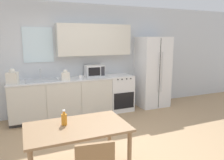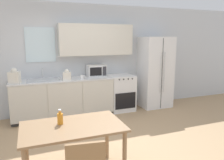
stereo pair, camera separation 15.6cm
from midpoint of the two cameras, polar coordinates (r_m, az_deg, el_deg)
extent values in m
plane|color=tan|center=(4.09, -2.36, -16.26)|extent=(12.00, 12.00, 0.00)
cube|color=silver|center=(5.56, -8.94, 5.42)|extent=(12.00, 0.06, 2.70)
cube|color=silver|center=(5.39, -17.41, 8.77)|extent=(0.67, 0.04, 0.80)
cube|color=beige|center=(5.48, -3.32, 10.44)|extent=(1.84, 0.32, 0.75)
cube|color=#333333|center=(5.48, -11.61, -8.83)|extent=(2.33, 0.56, 0.08)
cube|color=beige|center=(5.32, -11.74, -4.39)|extent=(2.33, 0.62, 0.82)
cube|color=beige|center=(4.95, -20.06, -5.96)|extent=(0.76, 0.01, 0.80)
cube|color=beige|center=(5.02, -11.15, -5.29)|extent=(0.76, 0.01, 0.80)
cube|color=beige|center=(5.19, -2.68, -4.53)|extent=(0.76, 0.01, 0.80)
cube|color=silver|center=(5.22, -11.92, 0.09)|extent=(2.35, 0.65, 0.03)
cube|color=white|center=(5.74, 3.07, -3.30)|extent=(0.63, 0.61, 0.93)
cube|color=black|center=(5.50, 4.39, -5.44)|extent=(0.55, 0.01, 0.41)
cylinder|color=#262626|center=(5.29, 2.79, 0.09)|extent=(0.03, 0.02, 0.03)
cylinder|color=#262626|center=(5.34, 3.89, 0.17)|extent=(0.03, 0.02, 0.03)
cylinder|color=#262626|center=(5.39, 5.10, 0.26)|extent=(0.03, 0.02, 0.03)
cylinder|color=#262626|center=(5.44, 6.17, 0.34)|extent=(0.03, 0.02, 0.03)
cube|color=white|center=(6.09, 11.90, 2.00)|extent=(0.81, 0.66, 1.90)
cube|color=#3F3F3F|center=(5.82, 13.67, 1.51)|extent=(0.01, 0.01, 1.84)
cylinder|color=silver|center=(5.76, 13.43, 1.82)|extent=(0.02, 0.02, 1.05)
cylinder|color=silver|center=(5.82, 14.24, 1.87)|extent=(0.02, 0.02, 1.05)
cube|color=#B7BABC|center=(5.17, -16.70, 0.03)|extent=(0.70, 0.45, 0.02)
cylinder|color=silver|center=(5.34, -16.93, 1.69)|extent=(0.02, 0.02, 0.23)
cylinder|color=silver|center=(5.25, -16.94, 2.72)|extent=(0.02, 0.14, 0.02)
cube|color=silver|center=(5.50, -3.36, 2.49)|extent=(0.46, 0.33, 0.28)
cube|color=black|center=(5.33, -3.38, 2.22)|extent=(0.30, 0.01, 0.20)
cube|color=#2D2D33|center=(5.40, -1.14, 2.35)|extent=(0.09, 0.01, 0.23)
cylinder|color=white|center=(5.13, -7.03, 0.76)|extent=(0.08, 0.08, 0.10)
torus|color=white|center=(5.14, -6.34, 0.85)|extent=(0.02, 0.07, 0.07)
cube|color=silver|center=(4.99, -23.32, 0.57)|extent=(0.26, 0.23, 0.25)
sphere|color=silver|center=(4.97, -23.45, 2.30)|extent=(0.15, 0.15, 0.12)
cube|color=silver|center=(5.06, -10.83, 0.99)|extent=(0.20, 0.18, 0.18)
sphere|color=silver|center=(5.04, -10.87, 2.24)|extent=(0.11, 0.11, 0.10)
cube|color=#997551|center=(2.91, -8.69, -11.94)|extent=(1.30, 0.79, 0.03)
cylinder|color=#997551|center=(2.97, 4.89, -19.58)|extent=(0.06, 0.06, 0.73)
cylinder|color=#997551|center=(3.32, -20.20, -16.71)|extent=(0.06, 0.06, 0.73)
cylinder|color=#997551|center=(3.51, 0.00, -14.46)|extent=(0.06, 0.06, 0.73)
cylinder|color=orange|center=(2.95, -11.89, -9.92)|extent=(0.07, 0.07, 0.14)
cylinder|color=orange|center=(2.92, -11.97, -8.24)|extent=(0.03, 0.03, 0.04)
cylinder|color=white|center=(2.91, -11.99, -7.70)|extent=(0.04, 0.04, 0.02)
camera|label=1|loc=(0.08, -88.97, 0.20)|focal=35.00mm
camera|label=2|loc=(0.08, 91.03, -0.20)|focal=35.00mm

